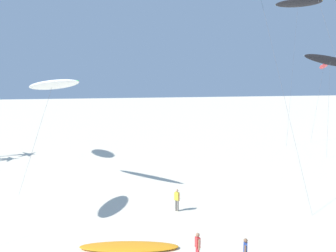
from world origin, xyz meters
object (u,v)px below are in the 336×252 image
at_px(grounded_kite_0, 129,247).
at_px(flying_kite_3, 52,85).
at_px(flying_kite_2, 324,66).
at_px(flying_kite_0, 330,61).
at_px(person_near_right, 198,247).
at_px(person_mid_field, 177,199).
at_px(flying_kite_6, 298,3).

bearing_deg(grounded_kite_0, flying_kite_3, 109.77).
bearing_deg(grounded_kite_0, flying_kite_2, 46.40).
bearing_deg(grounded_kite_0, flying_kite_0, 41.18).
distance_m(flying_kite_0, person_near_right, 36.22).
bearing_deg(flying_kite_3, person_near_right, -63.18).
bearing_deg(person_mid_field, flying_kite_0, 37.76).
height_order(flying_kite_3, flying_kite_6, flying_kite_6).
relative_size(flying_kite_3, flying_kite_6, 0.48).
distance_m(flying_kite_0, flying_kite_2, 11.96).
height_order(flying_kite_0, grounded_kite_0, flying_kite_0).
bearing_deg(person_near_right, person_mid_field, 85.22).
xyz_separation_m(flying_kite_2, person_near_right, (-28.84, -36.36, -9.80)).
height_order(flying_kite_3, grounded_kite_0, flying_kite_3).
distance_m(flying_kite_0, flying_kite_6, 12.42).
xyz_separation_m(flying_kite_3, grounded_kite_0, (5.01, -13.94, -8.76)).
distance_m(flying_kite_0, grounded_kite_0, 37.00).
xyz_separation_m(flying_kite_2, grounded_kite_0, (-32.18, -33.79, -10.62)).
height_order(flying_kite_0, flying_kite_6, flying_kite_6).
relative_size(flying_kite_2, grounded_kite_0, 1.94).
distance_m(grounded_kite_0, person_near_right, 4.29).
height_order(flying_kite_0, flying_kite_3, flying_kite_0).
xyz_separation_m(flying_kite_0, grounded_kite_0, (-26.56, -23.24, -11.11)).
bearing_deg(person_near_right, flying_kite_6, 56.03).
bearing_deg(grounded_kite_0, person_mid_field, 55.10).
relative_size(flying_kite_0, grounded_kite_0, 2.13).
relative_size(flying_kite_6, person_mid_field, 12.34).
height_order(flying_kite_2, flying_kite_6, flying_kite_6).
bearing_deg(flying_kite_6, flying_kite_0, -92.76).
bearing_deg(flying_kite_6, flying_kite_3, -149.80).
distance_m(flying_kite_0, flying_kite_3, 33.00).
relative_size(flying_kite_0, person_mid_field, 7.61).
relative_size(flying_kite_2, flying_kite_3, 1.16).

